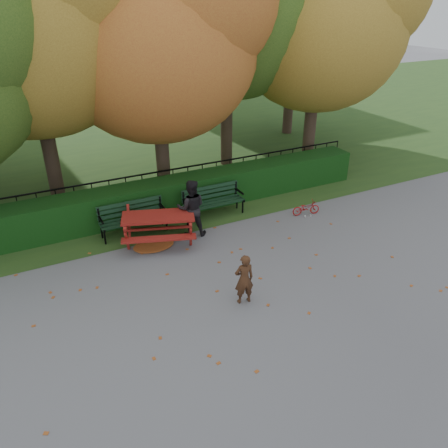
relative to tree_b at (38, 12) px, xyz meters
name	(u,v)px	position (x,y,z in m)	size (l,w,h in m)	color
ground	(240,292)	(2.44, -6.75, -5.40)	(90.00, 90.00, 0.00)	slate
grass_strip	(98,133)	(2.44, 7.25, -5.40)	(90.00, 90.00, 0.00)	#223E18
hedge	(168,197)	(2.44, -2.25, -4.90)	(13.00, 0.90, 1.00)	black
iron_fence	(159,186)	(2.44, -1.45, -4.87)	(14.00, 0.04, 1.02)	black
tree_b	(38,12)	(0.00, 0.00, 0.00)	(6.72, 6.40, 8.79)	#30211A
tree_c	(168,33)	(3.28, -0.78, -0.58)	(6.30, 6.00, 8.00)	#30211A
tree_e	(332,19)	(8.97, -0.98, -0.32)	(6.09, 5.80, 8.16)	#30211A
tree_g	(305,6)	(10.78, 3.02, -0.03)	(6.30, 6.00, 8.55)	#30211A
bench_left	(132,216)	(1.14, -3.04, -4.88)	(1.80, 0.57, 0.88)	black
bench_right	(213,199)	(3.54, -3.04, -4.88)	(1.80, 0.57, 0.88)	black
picnic_table	(158,221)	(1.60, -3.86, -4.79)	(2.22, 2.00, 0.90)	#651109
leaf_pile	(154,245)	(1.38, -4.01, -5.37)	(1.08, 0.75, 0.07)	maroon
leaf_scatter	(234,285)	(2.44, -6.45, -5.40)	(9.00, 5.70, 0.01)	maroon
child	(244,279)	(2.34, -7.07, -4.83)	(0.42, 0.28, 1.15)	#3C2213
adult	(191,208)	(2.53, -3.85, -4.61)	(0.77, 0.60, 1.58)	black
bicycle	(306,208)	(6.01, -4.27, -5.18)	(0.29, 0.83, 0.44)	#990E0F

